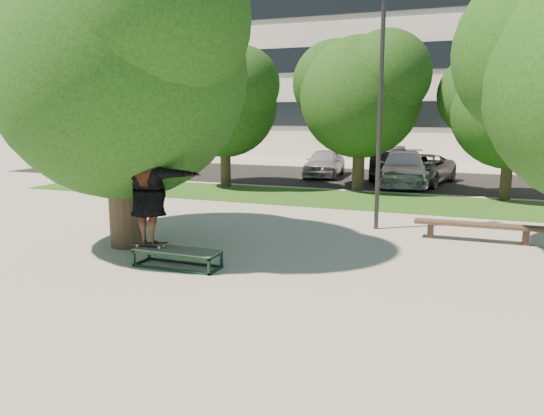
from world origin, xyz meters
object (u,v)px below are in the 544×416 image
at_px(grind_box, 177,258).
at_px(car_grey, 420,169).
at_px(bench, 477,226).
at_px(bystander, 130,199).
at_px(tree_left, 119,56).
at_px(car_silver_b, 404,168).
at_px(car_dark, 387,163).
at_px(lamppost, 380,112).
at_px(car_silver_a, 325,163).

relative_size(grind_box, car_grey, 0.38).
bearing_deg(bench, bystander, -165.57).
height_order(tree_left, car_silver_b, tree_left).
bearing_deg(bystander, tree_left, -55.46).
distance_m(grind_box, car_dark, 16.43).
xyz_separation_m(grind_box, bench, (5.76, 4.59, 0.20)).
bearing_deg(car_dark, grind_box, -105.45).
relative_size(bystander, car_dark, 0.39).
bearing_deg(car_dark, bystander, -117.12).
distance_m(tree_left, lamppost, 6.70).
relative_size(car_grey, car_silver_b, 0.94).
height_order(tree_left, car_silver_a, tree_left).
bearing_deg(car_silver_a, car_dark, 0.55).
bearing_deg(tree_left, car_silver_b, 70.17).
relative_size(tree_left, lamppost, 1.16).
bearing_deg(lamppost, tree_left, -143.58).
height_order(lamppost, bench, lamppost).
bearing_deg(bench, car_silver_b, 106.39).
distance_m(bystander, car_silver_b, 13.42).
bearing_deg(bench, grind_box, -142.31).
relative_size(bystander, car_grey, 0.39).
height_order(bystander, car_silver_a, bystander).
bearing_deg(car_silver_b, grind_box, -107.89).
relative_size(car_dark, car_silver_b, 0.93).
bearing_deg(car_dark, bench, -80.43).
xyz_separation_m(bystander, car_silver_b, (5.44, 12.26, -0.18)).
relative_size(lamppost, car_grey, 1.30).
height_order(grind_box, car_dark, car_dark).
bearing_deg(bystander, car_grey, 66.48).
xyz_separation_m(car_dark, car_grey, (1.67, -1.41, -0.11)).
xyz_separation_m(bystander, car_dark, (4.44, 14.08, -0.14)).
relative_size(grind_box, bystander, 0.99).
distance_m(car_dark, car_silver_b, 2.08).
relative_size(grind_box, car_silver_b, 0.36).
height_order(grind_box, car_silver_a, car_silver_a).
relative_size(tree_left, car_silver_a, 1.78).
height_order(car_silver_a, car_dark, car_dark).
distance_m(tree_left, bystander, 3.72).
height_order(tree_left, bench, tree_left).
distance_m(lamppost, car_silver_a, 12.07).
bearing_deg(car_silver_a, tree_left, -97.88).
bearing_deg(tree_left, lamppost, 36.42).
bearing_deg(car_silver_b, car_grey, 23.93).
bearing_deg(grind_box, car_grey, 77.37).
xyz_separation_m(tree_left, car_silver_a, (0.79, 14.83, -3.74)).
bearing_deg(car_dark, car_silver_b, -70.84).
bearing_deg(car_silver_b, lamppost, -94.41).
bearing_deg(tree_left, car_silver_a, 86.95).
xyz_separation_m(tree_left, car_silver_b, (4.79, 13.29, -3.70)).
xyz_separation_m(bystander, car_silver_a, (1.44, 13.80, -0.22)).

